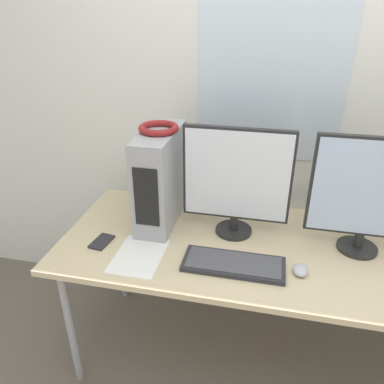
# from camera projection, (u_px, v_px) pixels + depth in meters

# --- Properties ---
(wall_back) EXTENTS (8.00, 0.07, 2.70)m
(wall_back) POSITION_uv_depth(u_px,v_px,m) (309.00, 93.00, 1.90)
(wall_back) COLOR silver
(wall_back) RESTS_ON ground_plane
(desk) EXTENTS (2.21, 0.80, 0.75)m
(desk) POSITION_uv_depth(u_px,v_px,m) (296.00, 258.00, 1.73)
(desk) COLOR #D1BA8E
(desk) RESTS_ON ground_plane
(pc_tower) EXTENTS (0.16, 0.45, 0.47)m
(pc_tower) POSITION_uv_depth(u_px,v_px,m) (161.00, 177.00, 1.86)
(pc_tower) COLOR #9E9EA3
(pc_tower) RESTS_ON desk
(headphones) EXTENTS (0.19, 0.19, 0.03)m
(headphones) POSITION_uv_depth(u_px,v_px,m) (159.00, 128.00, 1.74)
(headphones) COLOR maroon
(headphones) RESTS_ON pc_tower
(monitor_main) EXTENTS (0.50, 0.18, 0.53)m
(monitor_main) POSITION_uv_depth(u_px,v_px,m) (237.00, 180.00, 1.72)
(monitor_main) COLOR black
(monitor_main) RESTS_ON desk
(monitor_right_near) EXTENTS (0.50, 0.18, 0.54)m
(monitor_right_near) POSITION_uv_depth(u_px,v_px,m) (370.00, 194.00, 1.59)
(monitor_right_near) COLOR black
(monitor_right_near) RESTS_ON desk
(keyboard) EXTENTS (0.44, 0.17, 0.02)m
(keyboard) POSITION_uv_depth(u_px,v_px,m) (234.00, 264.00, 1.60)
(keyboard) COLOR #28282D
(keyboard) RESTS_ON desk
(mouse) EXTENTS (0.06, 0.09, 0.03)m
(mouse) POSITION_uv_depth(u_px,v_px,m) (300.00, 270.00, 1.56)
(mouse) COLOR #B2B2B7
(mouse) RESTS_ON desk
(cell_phone) EXTENTS (0.09, 0.13, 0.01)m
(cell_phone) POSITION_uv_depth(u_px,v_px,m) (102.00, 242.00, 1.76)
(cell_phone) COLOR #232328
(cell_phone) RESTS_ON desk
(paper_sheet_left) EXTENTS (0.21, 0.30, 0.00)m
(paper_sheet_left) POSITION_uv_depth(u_px,v_px,m) (139.00, 255.00, 1.67)
(paper_sheet_left) COLOR white
(paper_sheet_left) RESTS_ON desk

